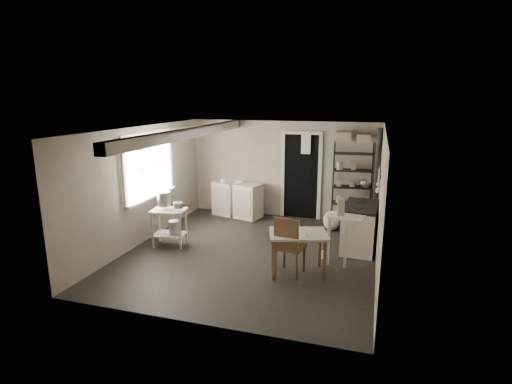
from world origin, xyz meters
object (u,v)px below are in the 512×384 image
(stove, at_px, (360,227))
(work_table, at_px, (298,252))
(chair, at_px, (291,246))
(base_cabinets, at_px, (237,197))
(prep_table, at_px, (169,226))
(stockpot, at_px, (164,199))
(flour_sack, at_px, (331,220))
(shelf_rack, at_px, (352,184))

(stove, xyz_separation_m, work_table, (-0.92, -1.43, -0.06))
(work_table, distance_m, chair, 0.17)
(base_cabinets, distance_m, chair, 3.47)
(prep_table, height_order, chair, chair)
(stove, bearing_deg, work_table, -118.88)
(prep_table, bearing_deg, stockpot, -178.26)
(stockpot, bearing_deg, flour_sack, 31.67)
(stove, height_order, chair, chair)
(prep_table, distance_m, shelf_rack, 4.12)
(prep_table, relative_size, stove, 0.67)
(flour_sack, bearing_deg, base_cabinets, 169.32)
(shelf_rack, height_order, chair, shelf_rack)
(base_cabinets, bearing_deg, chair, -41.79)
(shelf_rack, relative_size, work_table, 2.04)
(prep_table, height_order, stove, stove)
(base_cabinets, xyz_separation_m, flour_sack, (2.33, -0.44, -0.22))
(stockpot, distance_m, stove, 3.79)
(stove, bearing_deg, shelf_rack, 104.01)
(shelf_rack, height_order, work_table, shelf_rack)
(prep_table, relative_size, shelf_rack, 0.39)
(work_table, height_order, chair, chair)
(stockpot, relative_size, work_table, 0.30)
(prep_table, distance_m, stockpot, 0.55)
(stockpot, bearing_deg, prep_table, 1.74)
(work_table, bearing_deg, chair, -149.34)
(prep_table, bearing_deg, base_cabinets, 75.57)
(chair, bearing_deg, base_cabinets, 133.56)
(prep_table, distance_m, chair, 2.60)
(stockpot, xyz_separation_m, chair, (2.61, -0.58, -0.45))
(stove, relative_size, chair, 1.09)
(stove, xyz_separation_m, chair, (-1.03, -1.49, 0.04))
(shelf_rack, bearing_deg, work_table, -109.56)
(stockpot, height_order, work_table, stockpot)
(shelf_rack, bearing_deg, flour_sack, -130.20)
(flour_sack, bearing_deg, chair, -99.15)
(prep_table, bearing_deg, flour_sack, 32.39)
(stove, height_order, work_table, stove)
(base_cabinets, distance_m, stove, 3.27)
(base_cabinets, bearing_deg, stove, -10.77)
(stockpot, height_order, chair, stockpot)
(shelf_rack, bearing_deg, chair, -111.29)
(flour_sack, bearing_deg, prep_table, -147.61)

